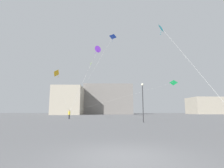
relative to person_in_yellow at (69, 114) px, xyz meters
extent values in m
plane|color=slate|center=(8.41, -28.67, -0.98)|extent=(300.00, 300.00, 0.00)
cylinder|color=#2D2D33|center=(0.00, 0.00, -0.57)|extent=(0.27, 0.27, 0.82)
cylinder|color=yellow|center=(0.00, 0.00, 0.19)|extent=(0.39, 0.39, 0.71)
sphere|color=tan|center=(0.00, 0.00, 0.68)|extent=(0.27, 0.27, 0.27)
pyramid|color=#8CD12D|center=(3.19, 8.27, 12.77)|extent=(1.09, 1.68, 0.86)
sphere|color=#8CD12D|center=(3.17, 8.14, 12.54)|extent=(0.10, 0.10, 0.10)
sphere|color=#8CD12D|center=(3.14, 8.01, 12.33)|extent=(0.10, 0.10, 0.10)
sphere|color=#8CD12D|center=(3.10, 7.87, 12.12)|extent=(0.10, 0.10, 0.10)
cylinder|color=silver|center=(1.60, 4.14, 6.53)|extent=(3.23, 8.29, 12.44)
pyramid|color=blue|center=(8.55, -6.58, 13.35)|extent=(1.21, 0.99, 0.50)
sphere|color=blue|center=(8.52, -6.46, 13.12)|extent=(0.10, 0.10, 0.10)
sphere|color=blue|center=(8.48, -6.33, 12.91)|extent=(0.10, 0.10, 0.10)
sphere|color=blue|center=(8.44, -6.19, 12.70)|extent=(0.10, 0.10, 0.10)
cylinder|color=silver|center=(4.28, -3.30, 6.82)|extent=(8.58, 6.62, 13.02)
cone|color=purple|center=(6.36, -11.60, 9.18)|extent=(1.20, 1.14, 0.88)
sphere|color=purple|center=(6.22, -11.58, 8.97)|extent=(0.10, 0.10, 0.10)
sphere|color=purple|center=(6.08, -11.57, 8.76)|extent=(0.10, 0.10, 0.10)
sphere|color=purple|center=(5.94, -11.56, 8.55)|extent=(0.10, 0.10, 0.10)
cylinder|color=silver|center=(3.18, -5.80, 4.75)|extent=(6.38, 11.61, 8.87)
cone|color=#1EB2C6|center=(14.38, -14.94, 10.69)|extent=(1.09, 1.29, 1.01)
sphere|color=#1EB2C6|center=(14.37, -14.80, 10.48)|extent=(0.10, 0.10, 0.10)
sphere|color=#1EB2C6|center=(14.37, -14.66, 10.27)|extent=(0.10, 0.10, 0.10)
sphere|color=#1EB2C6|center=(14.37, -14.52, 10.06)|extent=(0.10, 0.10, 0.10)
cylinder|color=silver|center=(15.11, -19.31, 5.50)|extent=(1.49, 8.74, 10.38)
pyramid|color=green|center=(24.40, 8.12, 7.73)|extent=(1.61, 0.71, 0.94)
sphere|color=green|center=(24.32, 8.21, 7.51)|extent=(0.10, 0.10, 0.10)
sphere|color=green|center=(24.25, 8.33, 7.30)|extent=(0.10, 0.10, 0.10)
sphere|color=green|center=(24.17, 8.45, 7.09)|extent=(0.10, 0.10, 0.10)
cylinder|color=silver|center=(12.20, 4.05, 4.02)|extent=(24.40, 8.11, 7.42)
pyramid|color=yellow|center=(-1.68, -4.19, 7.35)|extent=(0.69, 1.67, 0.97)
sphere|color=yellow|center=(-1.51, -4.17, 7.13)|extent=(0.10, 0.10, 0.10)
sphere|color=yellow|center=(-1.38, -4.14, 6.92)|extent=(0.10, 0.10, 0.10)
sphere|color=yellow|center=(-1.24, -4.11, 6.71)|extent=(0.10, 0.10, 0.10)
cylinder|color=silver|center=(-0.83, -2.10, 3.83)|extent=(1.67, 4.21, 7.03)
cube|color=#B2A893|center=(-10.59, 43.79, 5.32)|extent=(12.77, 14.41, 12.61)
cube|color=gray|center=(7.41, 54.97, 6.57)|extent=(24.59, 13.33, 15.10)
cube|color=#B2A893|center=(61.41, 60.00, 3.59)|extent=(17.09, 13.96, 9.14)
cylinder|color=#2D2D30|center=(12.55, -11.21, 1.52)|extent=(0.12, 0.12, 5.01)
sphere|color=#EAE5C6|center=(12.55, -11.21, 4.18)|extent=(0.36, 0.36, 0.36)
camera|label=1|loc=(7.94, -34.47, 0.49)|focal=27.30mm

